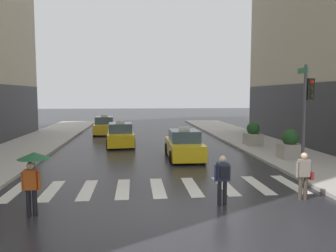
{
  "coord_description": "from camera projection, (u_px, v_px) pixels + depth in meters",
  "views": [
    {
      "loc": [
        -0.87,
        -9.6,
        3.62
      ],
      "look_at": [
        0.91,
        8.0,
        1.95
      ],
      "focal_mm": 35.27,
      "sensor_mm": 36.0,
      "label": 1
    }
  ],
  "objects": [
    {
      "name": "crosswalk_markings",
      "position": [
        158.0,
        188.0,
        12.91
      ],
      "size": [
        11.3,
        2.8,
        0.01
      ],
      "color": "silver",
      "rests_on": "ground"
    },
    {
      "name": "pedestrian_with_umbrella",
      "position": [
        33.0,
        166.0,
        9.75
      ],
      "size": [
        0.96,
        0.96,
        1.94
      ],
      "color": "black",
      "rests_on": "ground"
    },
    {
      "name": "pedestrian_with_backpack",
      "position": [
        223.0,
        176.0,
        10.77
      ],
      "size": [
        0.55,
        0.43,
        1.65
      ],
      "color": "black",
      "rests_on": "ground"
    },
    {
      "name": "taxi_lead",
      "position": [
        184.0,
        145.0,
        18.97
      ],
      "size": [
        1.95,
        4.55,
        1.8
      ],
      "color": "yellow",
      "rests_on": "ground"
    },
    {
      "name": "traffic_light_pole",
      "position": [
        307.0,
        103.0,
        14.63
      ],
      "size": [
        0.44,
        0.84,
        4.8
      ],
      "color": "#47474C",
      "rests_on": "curb_right"
    },
    {
      "name": "ground_plane",
      "position": [
        165.0,
        215.0,
        9.94
      ],
      "size": [
        160.0,
        160.0,
        0.0
      ],
      "primitive_type": "plane",
      "color": "#26262B"
    },
    {
      "name": "planter_mid_block",
      "position": [
        253.0,
        135.0,
        22.92
      ],
      "size": [
        1.1,
        1.1,
        1.6
      ],
      "color": "#A8A399",
      "rests_on": "curb_right"
    },
    {
      "name": "planter_near_corner",
      "position": [
        290.0,
        145.0,
        18.07
      ],
      "size": [
        1.1,
        1.1,
        1.6
      ],
      "color": "#A8A399",
      "rests_on": "curb_right"
    },
    {
      "name": "pedestrian_with_handbag",
      "position": [
        304.0,
        173.0,
        11.36
      ],
      "size": [
        0.6,
        0.24,
        1.65
      ],
      "color": "#473D33",
      "rests_on": "ground"
    },
    {
      "name": "taxi_third",
      "position": [
        105.0,
        126.0,
        30.75
      ],
      "size": [
        2.02,
        4.58,
        1.8
      ],
      "color": "gold",
      "rests_on": "ground"
    },
    {
      "name": "taxi_second",
      "position": [
        120.0,
        135.0,
        23.66
      ],
      "size": [
        2.13,
        4.63,
        1.8
      ],
      "color": "yellow",
      "rests_on": "ground"
    }
  ]
}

